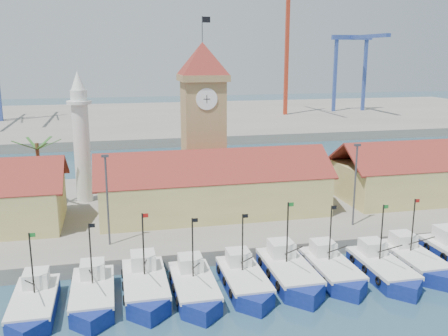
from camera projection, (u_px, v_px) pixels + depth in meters
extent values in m
plane|color=#1F4054|center=(262.00, 303.00, 40.57)|extent=(400.00, 400.00, 0.00)
cube|color=gray|center=(207.00, 208.00, 63.21)|extent=(140.00, 32.00, 1.50)
cube|color=gray|center=(151.00, 119.00, 144.87)|extent=(240.00, 80.00, 2.00)
cube|color=navy|center=(35.00, 307.00, 39.09)|extent=(3.22, 7.28, 1.66)
cube|color=navy|center=(28.00, 332.00, 35.63)|extent=(3.22, 3.22, 1.66)
cube|color=silver|center=(34.00, 297.00, 38.90)|extent=(3.28, 7.49, 0.32)
cube|color=silver|center=(36.00, 279.00, 40.46)|extent=(1.93, 2.02, 1.29)
cylinder|color=black|center=(32.00, 264.00, 38.76)|extent=(0.13, 0.13, 5.15)
cube|color=#197226|center=(32.00, 235.00, 38.27)|extent=(0.46, 0.02, 0.32)
cube|color=navy|center=(93.00, 297.00, 40.61)|extent=(3.32, 7.52, 1.71)
cube|color=navy|center=(92.00, 321.00, 37.03)|extent=(3.32, 3.32, 1.71)
cube|color=silver|center=(92.00, 288.00, 40.41)|extent=(3.39, 7.73, 0.33)
cube|color=silver|center=(93.00, 269.00, 42.03)|extent=(1.99, 2.09, 1.33)
cylinder|color=black|center=(91.00, 255.00, 40.26)|extent=(0.13, 0.13, 5.31)
cube|color=black|center=(92.00, 226.00, 39.76)|extent=(0.47, 0.02, 0.33)
cube|color=navy|center=(145.00, 288.00, 42.06)|extent=(3.49, 7.91, 1.80)
cube|color=navy|center=(149.00, 312.00, 38.30)|extent=(3.49, 3.49, 1.80)
cube|color=silver|center=(145.00, 279.00, 41.85)|extent=(3.56, 8.13, 0.35)
cube|color=silver|center=(143.00, 260.00, 43.55)|extent=(2.10, 2.20, 1.40)
cylinder|color=black|center=(143.00, 245.00, 41.70)|extent=(0.14, 0.14, 5.59)
cube|color=#A5140F|center=(145.00, 216.00, 41.17)|extent=(0.50, 0.02, 0.35)
cube|color=navy|center=(194.00, 290.00, 41.85)|extent=(3.33, 7.53, 1.71)
cube|color=navy|center=(202.00, 312.00, 38.27)|extent=(3.33, 3.33, 1.71)
cube|color=silver|center=(194.00, 281.00, 41.66)|extent=(3.39, 7.74, 0.33)
cube|color=silver|center=(190.00, 263.00, 43.27)|extent=(2.00, 2.09, 1.33)
cylinder|color=black|center=(193.00, 249.00, 41.51)|extent=(0.13, 0.13, 5.32)
cube|color=black|center=(195.00, 220.00, 41.00)|extent=(0.48, 0.02, 0.33)
cube|color=navy|center=(244.00, 283.00, 43.11)|extent=(3.29, 7.45, 1.69)
cube|color=navy|center=(256.00, 304.00, 39.57)|extent=(3.29, 3.29, 1.69)
cube|color=silver|center=(244.00, 274.00, 42.92)|extent=(3.36, 7.66, 0.33)
cube|color=silver|center=(238.00, 257.00, 44.52)|extent=(1.98, 2.07, 1.32)
cylinder|color=black|center=(242.00, 243.00, 42.77)|extent=(0.13, 0.13, 5.27)
cube|color=black|center=(245.00, 216.00, 42.27)|extent=(0.47, 0.02, 0.33)
cube|color=navy|center=(288.00, 275.00, 44.53)|extent=(3.58, 8.10, 1.84)
cube|color=navy|center=(305.00, 296.00, 40.68)|extent=(3.58, 3.58, 1.84)
cube|color=silver|center=(288.00, 266.00, 44.32)|extent=(3.65, 8.32, 0.36)
cube|color=silver|center=(281.00, 249.00, 46.06)|extent=(2.15, 2.25, 1.43)
cylinder|color=black|center=(287.00, 233.00, 44.16)|extent=(0.14, 0.14, 5.73)
cube|color=#197226|center=(291.00, 204.00, 43.62)|extent=(0.51, 0.02, 0.36)
cube|color=navy|center=(331.00, 272.00, 45.29)|extent=(3.31, 7.50, 1.70)
cube|color=navy|center=(350.00, 291.00, 41.72)|extent=(3.31, 3.31, 1.70)
cube|color=silver|center=(331.00, 263.00, 45.09)|extent=(3.38, 7.71, 0.33)
cube|color=silver|center=(323.00, 248.00, 46.70)|extent=(1.99, 2.08, 1.33)
cylinder|color=black|center=(330.00, 234.00, 44.94)|extent=(0.13, 0.13, 5.30)
cube|color=black|center=(334.00, 208.00, 44.44)|extent=(0.47, 0.02, 0.33)
cube|color=navy|center=(382.00, 271.00, 45.39)|extent=(3.34, 7.55, 1.72)
cube|color=navy|center=(405.00, 290.00, 41.80)|extent=(3.33, 3.33, 1.72)
cube|color=silver|center=(382.00, 263.00, 45.20)|extent=(3.40, 7.76, 0.33)
cube|color=silver|center=(372.00, 247.00, 46.82)|extent=(2.00, 2.10, 1.33)
cylinder|color=black|center=(382.00, 233.00, 45.05)|extent=(0.13, 0.13, 5.34)
cube|color=#197226|center=(386.00, 207.00, 44.54)|extent=(0.48, 0.02, 0.33)
cube|color=navy|center=(413.00, 262.00, 47.33)|extent=(3.31, 7.49, 1.70)
cube|color=navy|center=(437.00, 280.00, 43.77)|extent=(3.31, 3.31, 1.70)
cube|color=silver|center=(413.00, 254.00, 47.14)|extent=(3.38, 7.70, 0.33)
cube|color=silver|center=(403.00, 240.00, 48.75)|extent=(1.99, 2.08, 1.32)
cylinder|color=black|center=(413.00, 226.00, 46.99)|extent=(0.13, 0.13, 5.30)
cube|color=#A5140F|center=(417.00, 201.00, 46.49)|extent=(0.47, 0.02, 0.33)
cube|color=silver|center=(448.00, 234.00, 49.44)|extent=(2.22, 2.33, 1.48)
cube|color=#D2C073|center=(213.00, 193.00, 58.73)|extent=(26.00, 10.00, 4.50)
cube|color=maroon|center=(217.00, 167.00, 55.51)|extent=(27.04, 5.13, 3.21)
cube|color=maroon|center=(209.00, 158.00, 60.26)|extent=(27.04, 5.13, 3.21)
cube|color=maroon|center=(442.00, 147.00, 67.14)|extent=(31.20, 5.13, 3.21)
cube|color=#A17B53|center=(203.00, 141.00, 63.25)|extent=(5.00, 5.00, 15.00)
cube|color=#A17B53|center=(203.00, 78.00, 61.46)|extent=(5.80, 5.80, 0.80)
pyramid|color=maroon|center=(202.00, 59.00, 60.95)|extent=(5.80, 5.80, 4.00)
cylinder|color=white|center=(207.00, 99.00, 59.58)|extent=(2.60, 0.15, 2.60)
cube|color=black|center=(207.00, 99.00, 59.51)|extent=(0.08, 0.02, 1.00)
cube|color=black|center=(207.00, 99.00, 59.51)|extent=(0.80, 0.02, 0.08)
cylinder|color=#3F3F44|center=(202.00, 29.00, 60.16)|extent=(0.10, 0.10, 3.00)
cube|color=black|center=(206.00, 20.00, 60.02)|extent=(1.00, 0.03, 0.70)
cylinder|color=silver|center=(82.00, 147.00, 62.04)|extent=(2.00, 2.00, 14.00)
cylinder|color=silver|center=(79.00, 102.00, 60.80)|extent=(3.00, 3.00, 0.40)
cone|color=silver|center=(78.00, 81.00, 60.21)|extent=(1.80, 1.80, 2.40)
cylinder|color=brown|center=(40.00, 176.00, 59.74)|extent=(0.44, 0.44, 8.00)
cube|color=#296021|center=(49.00, 144.00, 59.18)|extent=(2.80, 0.35, 1.18)
cube|color=#296021|center=(44.00, 143.00, 60.18)|extent=(1.71, 2.60, 1.18)
cube|color=#296021|center=(32.00, 143.00, 59.88)|extent=(1.71, 2.60, 1.18)
cube|color=#296021|center=(24.00, 145.00, 58.58)|extent=(2.80, 0.35, 1.18)
cube|color=#296021|center=(29.00, 147.00, 57.58)|extent=(1.71, 2.60, 1.18)
cube|color=#296021|center=(42.00, 146.00, 57.88)|extent=(1.71, 2.60, 1.18)
cylinder|color=#3F3F44|center=(107.00, 201.00, 48.04)|extent=(0.20, 0.20, 9.00)
cube|color=#3F3F44|center=(105.00, 156.00, 47.05)|extent=(0.70, 0.25, 0.25)
cylinder|color=#3F3F44|center=(355.00, 185.00, 53.63)|extent=(0.20, 0.20, 9.00)
cube|color=#3F3F44|center=(357.00, 145.00, 52.64)|extent=(0.70, 0.25, 0.25)
cube|color=#B3321B|center=(287.00, 53.00, 144.30)|extent=(1.00, 1.00, 35.69)
cube|color=#314896|center=(335.00, 76.00, 154.41)|extent=(0.90, 0.90, 22.00)
cube|color=#314896|center=(364.00, 75.00, 156.56)|extent=(0.90, 0.90, 22.00)
cube|color=#314896|center=(352.00, 37.00, 152.89)|extent=(13.00, 1.40, 1.40)
cube|color=#314896|center=(368.00, 36.00, 143.39)|extent=(1.40, 22.00, 1.00)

